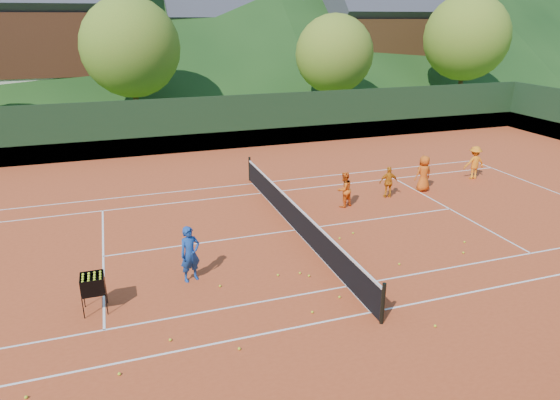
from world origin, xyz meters
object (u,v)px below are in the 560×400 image
object	(u,v)px
chalet_left	(44,36)
chalet_right	(381,37)
coach	(190,254)
student_c	(424,173)
student_d	(474,163)
student_a	(344,190)
student_b	(389,182)
tennis_net	(296,217)
chalet_mid	(231,40)
ball_hopper	(93,285)

from	to	relation	value
chalet_left	chalet_right	xyz separation A→B (m)	(30.00, 0.00, -0.39)
coach	student_c	distance (m)	11.58
student_c	student_d	xyz separation A→B (m)	(3.20, 0.74, -0.01)
student_a	chalet_right	world-z (taller)	chalet_right
student_b	tennis_net	bearing A→B (deg)	34.37
tennis_net	chalet_left	xyz separation A→B (m)	(-10.00, 30.00, 5.13)
chalet_right	student_c	bearing A→B (deg)	-115.71
student_c	chalet_left	world-z (taller)	chalet_left
chalet_right	student_b	bearing A→B (deg)	-118.46
tennis_net	chalet_mid	size ratio (longest dim) A/B	0.95
student_c	tennis_net	distance (m)	6.99
coach	student_d	xyz separation A→B (m)	(13.84, 5.32, -0.05)
coach	chalet_left	distance (m)	33.26
ball_hopper	student_b	bearing A→B (deg)	24.25
coach	chalet_right	bearing A→B (deg)	36.30
coach	student_c	xyz separation A→B (m)	(10.64, 4.57, -0.04)
student_c	chalet_left	size ratio (longest dim) A/B	0.11
coach	student_d	world-z (taller)	coach
coach	student_a	world-z (taller)	coach
coach	ball_hopper	size ratio (longest dim) A/B	1.62
student_a	chalet_mid	bearing A→B (deg)	-115.74
chalet_left	chalet_mid	size ratio (longest dim) A/B	1.09
coach	student_b	size ratio (longest dim) A/B	1.24
tennis_net	chalet_right	bearing A→B (deg)	56.31
student_a	tennis_net	bearing A→B (deg)	11.44
student_c	student_a	bearing A→B (deg)	4.16
student_a	chalet_left	size ratio (longest dim) A/B	0.10
student_b	student_d	distance (m)	5.12
student_b	chalet_left	bearing A→B (deg)	-50.04
student_d	chalet_mid	world-z (taller)	chalet_mid
student_d	tennis_net	xyz separation A→B (m)	(-9.82, -2.96, -0.26)
tennis_net	ball_hopper	bearing A→B (deg)	-154.31
coach	student_a	bearing A→B (deg)	13.59
student_c	tennis_net	world-z (taller)	student_c
chalet_left	tennis_net	bearing A→B (deg)	-71.57
coach	ball_hopper	xyz separation A→B (m)	(-2.56, -0.81, -0.07)
chalet_mid	chalet_right	xyz separation A→B (m)	(14.00, -4.00, 0.27)
student_b	chalet_left	world-z (taller)	chalet_left
student_b	student_c	bearing A→B (deg)	-159.96
chalet_left	chalet_right	bearing A→B (deg)	0.00
student_c	ball_hopper	xyz separation A→B (m)	(-13.20, -5.38, -0.03)
chalet_left	chalet_mid	world-z (taller)	chalet_left
student_d	chalet_right	bearing A→B (deg)	-106.52
coach	tennis_net	size ratio (longest dim) A/B	0.13
student_b	coach	bearing A→B (deg)	38.23
student_b	chalet_mid	bearing A→B (deg)	-80.01
coach	student_c	bearing A→B (deg)	6.14
student_d	student_a	bearing A→B (deg)	14.96
student_a	student_d	world-z (taller)	student_d
student_c	chalet_left	distance (m)	32.74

